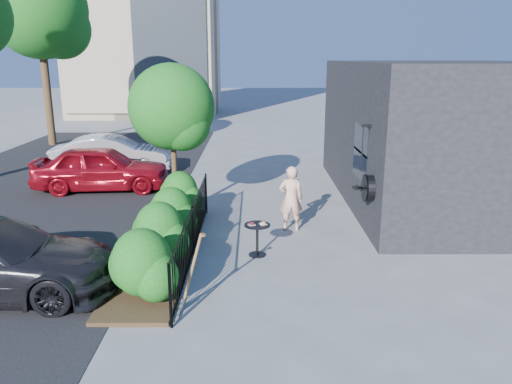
{
  "coord_description": "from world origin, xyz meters",
  "views": [
    {
      "loc": [
        -0.19,
        -10.04,
        4.13
      ],
      "look_at": [
        -0.15,
        0.75,
        1.2
      ],
      "focal_mm": 35.0,
      "sensor_mm": 36.0,
      "label": 1
    }
  ],
  "objects_px": {
    "woman": "(291,199)",
    "car_red": "(101,168)",
    "shovel": "(190,276)",
    "street_tree_far": "(40,16)",
    "cafe_table": "(257,234)",
    "car_silver": "(112,155)",
    "patio_tree": "(174,112)"
  },
  "relations": [
    {
      "from": "street_tree_far",
      "to": "shovel",
      "type": "xyz_separation_m",
      "value": [
        8.68,
        -16.39,
        -5.3
      ]
    },
    {
      "from": "cafe_table",
      "to": "car_silver",
      "type": "bearing_deg",
      "value": 123.68
    },
    {
      "from": "woman",
      "to": "street_tree_far",
      "type": "bearing_deg",
      "value": -50.29
    },
    {
      "from": "street_tree_far",
      "to": "woman",
      "type": "distance_m",
      "value": 17.09
    },
    {
      "from": "woman",
      "to": "shovel",
      "type": "height_order",
      "value": "woman"
    },
    {
      "from": "cafe_table",
      "to": "car_silver",
      "type": "height_order",
      "value": "car_silver"
    },
    {
      "from": "cafe_table",
      "to": "shovel",
      "type": "distance_m",
      "value": 2.65
    },
    {
      "from": "woman",
      "to": "car_red",
      "type": "distance_m",
      "value": 6.93
    },
    {
      "from": "shovel",
      "to": "car_silver",
      "type": "height_order",
      "value": "car_silver"
    },
    {
      "from": "street_tree_far",
      "to": "car_red",
      "type": "bearing_deg",
      "value": -60.14
    },
    {
      "from": "cafe_table",
      "to": "car_red",
      "type": "xyz_separation_m",
      "value": [
        -4.92,
        5.49,
        0.23
      ]
    },
    {
      "from": "car_silver",
      "to": "street_tree_far",
      "type": "bearing_deg",
      "value": 29.84
    },
    {
      "from": "cafe_table",
      "to": "car_red",
      "type": "distance_m",
      "value": 7.37
    },
    {
      "from": "patio_tree",
      "to": "car_red",
      "type": "relative_size",
      "value": 0.94
    },
    {
      "from": "street_tree_far",
      "to": "car_red",
      "type": "relative_size",
      "value": 1.97
    },
    {
      "from": "shovel",
      "to": "car_silver",
      "type": "distance_m",
      "value": 11.07
    },
    {
      "from": "cafe_table",
      "to": "woman",
      "type": "relative_size",
      "value": 0.46
    },
    {
      "from": "car_red",
      "to": "street_tree_far",
      "type": "bearing_deg",
      "value": 25.58
    },
    {
      "from": "patio_tree",
      "to": "street_tree_far",
      "type": "xyz_separation_m",
      "value": [
        -7.7,
        11.2,
        3.15
      ]
    },
    {
      "from": "shovel",
      "to": "car_red",
      "type": "height_order",
      "value": "car_red"
    },
    {
      "from": "woman",
      "to": "car_red",
      "type": "xyz_separation_m",
      "value": [
        -5.75,
        3.86,
        -0.09
      ]
    },
    {
      "from": "shovel",
      "to": "car_silver",
      "type": "bearing_deg",
      "value": 111.87
    },
    {
      "from": "cafe_table",
      "to": "car_silver",
      "type": "xyz_separation_m",
      "value": [
        -5.25,
        7.88,
        0.21
      ]
    },
    {
      "from": "street_tree_far",
      "to": "shovel",
      "type": "height_order",
      "value": "street_tree_far"
    },
    {
      "from": "car_silver",
      "to": "cafe_table",
      "type": "bearing_deg",
      "value": -153.17
    },
    {
      "from": "street_tree_far",
      "to": "car_red",
      "type": "distance_m",
      "value": 11.1
    },
    {
      "from": "cafe_table",
      "to": "patio_tree",
      "type": "bearing_deg",
      "value": 127.02
    },
    {
      "from": "patio_tree",
      "to": "cafe_table",
      "type": "xyz_separation_m",
      "value": [
        2.1,
        -2.79,
        -2.28
      ]
    },
    {
      "from": "street_tree_far",
      "to": "woman",
      "type": "relative_size",
      "value": 5.13
    },
    {
      "from": "street_tree_far",
      "to": "cafe_table",
      "type": "relative_size",
      "value": 11.09
    },
    {
      "from": "patio_tree",
      "to": "shovel",
      "type": "bearing_deg",
      "value": -79.3
    },
    {
      "from": "woman",
      "to": "car_red",
      "type": "height_order",
      "value": "woman"
    }
  ]
}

